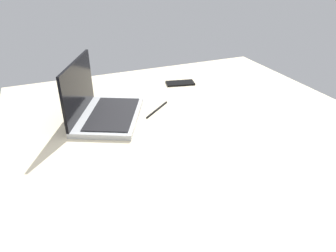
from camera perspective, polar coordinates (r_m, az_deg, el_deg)
name	(u,v)px	position (r cm, az deg, el deg)	size (l,w,h in cm)	color
bed_mattress	(218,175)	(109.25, 9.21, -8.84)	(180.00, 140.00, 18.00)	beige
laptop	(101,108)	(124.86, -12.22, 3.23)	(39.69, 34.96, 23.00)	#B7BABC
cell_phone	(180,83)	(158.04, 2.24, 7.88)	(6.80, 14.00, 0.80)	black
charger_cable	(157,110)	(130.28, -2.01, 3.03)	(17.00, 0.60, 0.60)	black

